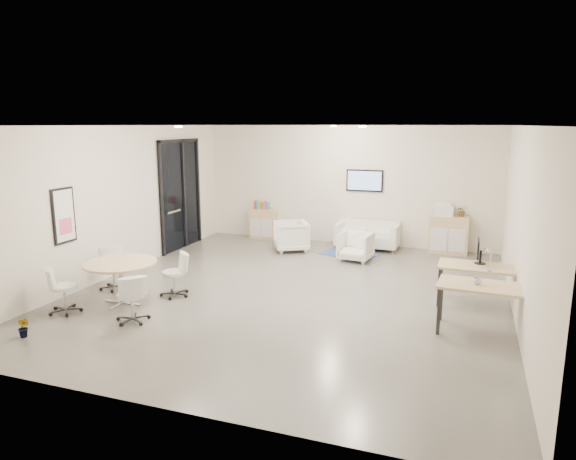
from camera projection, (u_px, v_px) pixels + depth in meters
The scene contains 21 objects.
room_shell at pixel (292, 211), 9.75m from camera, with size 9.60×10.60×4.80m.
glass_door at pixel (181, 192), 13.37m from camera, with size 0.09×1.90×2.85m.
artwork at pixel (64, 216), 9.58m from camera, with size 0.05×0.54×1.04m.
wall_tv at pixel (365, 181), 13.67m from camera, with size 0.98×0.06×0.58m.
ceiling_spots at pixel (297, 126), 10.26m from camera, with size 3.14×4.14×0.03m.
sideboard_left at pixel (263, 224), 14.70m from camera, with size 0.75×0.39×0.85m.
sideboard_right at pixel (448, 235), 13.00m from camera, with size 0.96×0.46×0.96m.
books at pixel (262, 205), 14.61m from camera, with size 0.44×0.14×0.22m.
printer at pixel (443, 210), 12.93m from camera, with size 0.50×0.43×0.33m.
loveseat at pixel (367, 236), 13.55m from camera, with size 1.62×0.83×0.60m.
blue_rug at pixel (349, 254), 12.98m from camera, with size 1.34×0.89×0.01m, color navy.
armchair_left at pixel (291, 235), 13.26m from camera, with size 0.83×0.78×0.85m, color white.
armchair_right at pixel (356, 245), 12.30m from camera, with size 0.74×0.69×0.76m, color white.
desk_rear at pixel (480, 270), 9.17m from camera, with size 1.45×0.76×0.75m.
desk_front at pixel (487, 290), 7.96m from camera, with size 1.53×0.85×0.77m.
monitor at pixel (478, 251), 9.26m from camera, with size 0.20×0.50×0.44m.
round_table at pixel (121, 267), 9.25m from camera, with size 1.29×1.29×0.79m.
meeting_chairs at pixel (122, 282), 9.31m from camera, with size 2.22×2.22×0.82m.
plant_cabinet at pixel (462, 212), 12.81m from camera, with size 0.26×0.28×0.22m, color #3F7F3F.
plant_floor at pixel (24, 333), 7.89m from camera, with size 0.18×0.32×0.14m, color #3F7F3F.
cup at pixel (477, 280), 7.99m from camera, with size 0.14×0.11×0.14m, color white.
Camera 1 is at (3.13, -9.09, 3.22)m, focal length 32.00 mm.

